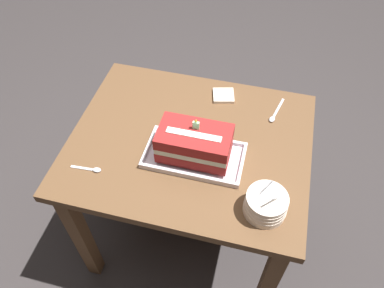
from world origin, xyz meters
name	(u,v)px	position (x,y,z in m)	size (l,w,h in m)	color
ground_plane	(190,230)	(0.00, 0.00, 0.00)	(8.00, 8.00, 0.00)	#383333
dining_table	(190,160)	(0.00, 0.00, 0.64)	(0.95, 0.77, 0.76)	brown
foil_tray	(194,156)	(0.04, -0.08, 0.77)	(0.38, 0.20, 0.02)	silver
birthday_cake	(194,143)	(0.04, -0.08, 0.85)	(0.27, 0.15, 0.17)	maroon
bowl_stack	(266,204)	(0.33, -0.24, 0.80)	(0.15, 0.15, 0.14)	silver
serving_spoon_near_tray	(93,169)	(-0.31, -0.23, 0.77)	(0.12, 0.02, 0.01)	silver
serving_spoon_by_bowls	(274,116)	(0.31, 0.22, 0.77)	(0.05, 0.16, 0.01)	silver
napkin_pile	(223,96)	(0.08, 0.28, 0.77)	(0.11, 0.11, 0.01)	silver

